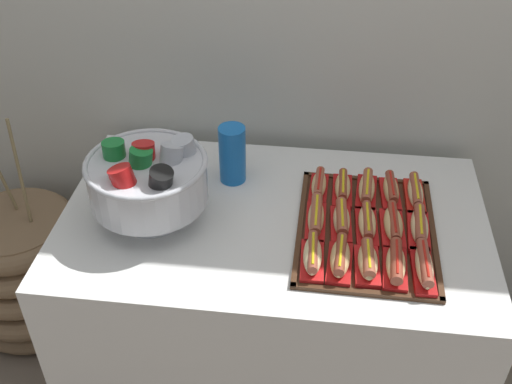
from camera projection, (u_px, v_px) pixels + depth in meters
ground_plane at (270, 368)px, 2.33m from camera, size 10.00×10.00×0.00m
buffet_table at (272, 297)px, 2.09m from camera, size 1.30×0.79×0.75m
floor_vase at (29, 269)px, 2.42m from camera, size 0.55×0.55×1.07m
serving_tray at (366, 231)px, 1.82m from camera, size 0.41×0.53×0.01m
hot_dog_0 at (312, 256)px, 1.68m from camera, size 0.07×0.16×0.06m
hot_dog_1 at (340, 259)px, 1.68m from camera, size 0.08×0.17×0.06m
hot_dog_2 at (368, 262)px, 1.67m from camera, size 0.07×0.16×0.06m
hot_dog_3 at (396, 264)px, 1.66m from camera, size 0.07×0.17×0.06m
hot_dog_4 at (424, 267)px, 1.65m from camera, size 0.06×0.18×0.06m
hot_dog_5 at (316, 218)px, 1.81m from camera, size 0.06×0.18×0.06m
hot_dog_6 at (341, 220)px, 1.81m from camera, size 0.07×0.16×0.06m
hot_dog_7 at (367, 224)px, 1.80m from camera, size 0.07×0.17×0.06m
hot_dog_8 at (393, 225)px, 1.79m from camera, size 0.07×0.17×0.06m
hot_dog_9 at (419, 227)px, 1.78m from camera, size 0.07×0.18×0.06m
hot_dog_10 at (319, 186)px, 1.95m from camera, size 0.06×0.15×0.06m
hot_dog_11 at (343, 188)px, 1.94m from camera, size 0.06×0.17×0.05m
hot_dog_12 at (367, 189)px, 1.93m from camera, size 0.07×0.18×0.06m
hot_dog_13 at (391, 191)px, 1.92m from camera, size 0.06×0.17×0.06m
hot_dog_14 at (415, 193)px, 1.91m from camera, size 0.06×0.18×0.06m
punch_bowl at (148, 179)px, 1.78m from camera, size 0.36×0.36×0.26m
cup_stack at (232, 154)px, 1.97m from camera, size 0.09×0.09×0.20m
donut at (133, 163)px, 2.08m from camera, size 0.11×0.11×0.03m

